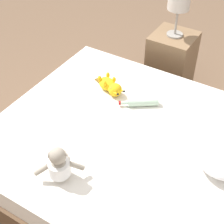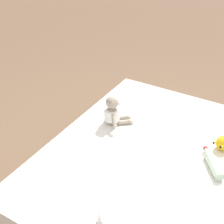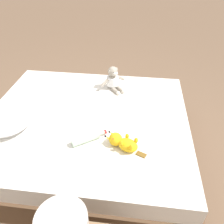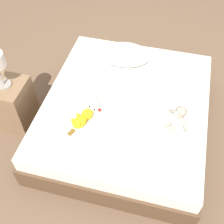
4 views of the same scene
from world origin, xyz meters
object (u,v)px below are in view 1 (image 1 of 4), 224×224
at_px(bed, 129,156).
at_px(plush_monkey, 59,165).
at_px(bedside_lamp, 179,4).
at_px(nightstand, 171,61).
at_px(glass_bottle, 142,102).
at_px(plush_yellow_creature, 110,86).

relative_size(bed, plush_monkey, 7.03).
relative_size(plush_monkey, bedside_lamp, 0.69).
bearing_deg(nightstand, plush_monkey, 0.72).
bearing_deg(glass_bottle, plush_monkey, -7.73).
height_order(plush_monkey, glass_bottle, plush_monkey).
bearing_deg(glass_bottle, bed, 13.19).
bearing_deg(plush_monkey, plush_yellow_creature, -168.54).
xyz_separation_m(bed, nightstand, (-1.15, -0.20, 0.06)).
distance_m(bed, plush_yellow_creature, 0.54).
distance_m(nightstand, bedside_lamp, 0.55).
bearing_deg(bed, glass_bottle, -166.81).
height_order(bed, nightstand, nightstand).
distance_m(glass_bottle, bedside_lamp, 0.93).
relative_size(plush_yellow_creature, bedside_lamp, 0.87).
bearing_deg(nightstand, bed, 9.87).
bearing_deg(plush_yellow_creature, bed, 46.83).
bearing_deg(plush_monkey, glass_bottle, 172.27).
height_order(plush_yellow_creature, nightstand, nightstand).
distance_m(bed, glass_bottle, 0.39).
bearing_deg(bed, plush_monkey, -19.73).
bearing_deg(bed, nightstand, -170.13).
relative_size(plush_yellow_creature, nightstand, 0.59).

